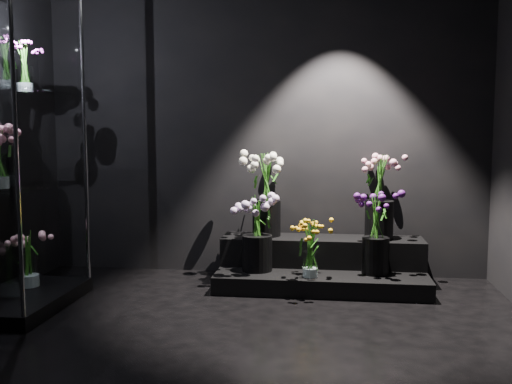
# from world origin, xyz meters

# --- Properties ---
(floor) EXTENTS (4.00, 4.00, 0.00)m
(floor) POSITION_xyz_m (0.00, 0.00, 0.00)
(floor) COLOR black
(floor) RESTS_ON ground
(wall_back) EXTENTS (4.00, 0.00, 4.00)m
(wall_back) POSITION_xyz_m (0.00, 2.00, 1.40)
(wall_back) COLOR black
(wall_back) RESTS_ON floor
(wall_front) EXTENTS (4.00, 0.00, 4.00)m
(wall_front) POSITION_xyz_m (0.00, -2.00, 1.40)
(wall_front) COLOR black
(wall_front) RESTS_ON floor
(display_riser) EXTENTS (1.74, 0.77, 0.39)m
(display_riser) POSITION_xyz_m (0.54, 1.65, 0.16)
(display_riser) COLOR black
(display_riser) RESTS_ON floor
(display_case) EXTENTS (0.64, 1.06, 2.33)m
(display_case) POSITION_xyz_m (-1.66, 0.70, 1.17)
(display_case) COLOR black
(display_case) RESTS_ON floor
(bouquet_orange_bells) EXTENTS (0.31, 0.31, 0.47)m
(bouquet_orange_bells) POSITION_xyz_m (0.45, 1.31, 0.39)
(bouquet_orange_bells) COLOR white
(bouquet_orange_bells) RESTS_ON display_riser
(bouquet_lilac) EXTENTS (0.38, 0.38, 0.62)m
(bouquet_lilac) POSITION_xyz_m (0.01, 1.48, 0.50)
(bouquet_lilac) COLOR black
(bouquet_lilac) RESTS_ON display_riser
(bouquet_purple) EXTENTS (0.39, 0.39, 0.67)m
(bouquet_purple) POSITION_xyz_m (0.98, 1.49, 0.52)
(bouquet_purple) COLOR black
(bouquet_purple) RESTS_ON display_riser
(bouquet_cream_roses) EXTENTS (0.42, 0.42, 0.73)m
(bouquet_cream_roses) POSITION_xyz_m (0.05, 1.78, 0.81)
(bouquet_cream_roses) COLOR black
(bouquet_cream_roses) RESTS_ON display_riser
(bouquet_pink_roses) EXTENTS (0.46, 0.46, 0.71)m
(bouquet_pink_roses) POSITION_xyz_m (1.03, 1.76, 0.80)
(bouquet_pink_roses) COLOR black
(bouquet_pink_roses) RESTS_ON display_riser
(bouquet_case_magenta) EXTENTS (0.23, 0.23, 0.38)m
(bouquet_case_magenta) POSITION_xyz_m (-1.66, 0.87, 1.79)
(bouquet_case_magenta) COLOR white
(bouquet_case_magenta) RESTS_ON display_case
(bouquet_case_base_pink) EXTENTS (0.40, 0.40, 0.44)m
(bouquet_case_base_pink) POSITION_xyz_m (-1.70, 0.89, 0.34)
(bouquet_case_base_pink) COLOR white
(bouquet_case_base_pink) RESTS_ON display_case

